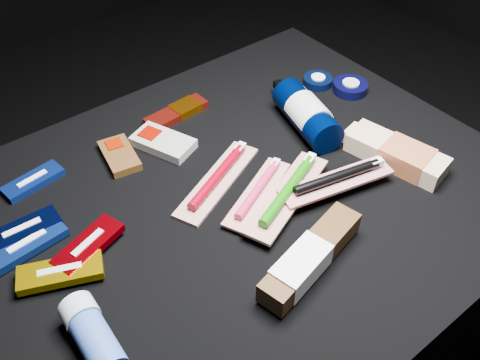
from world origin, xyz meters
TOP-DOWN VIEW (x-y plane):
  - ground at (0.00, 0.00)m, footprint 3.00×3.00m
  - cloth_table at (0.00, 0.00)m, footprint 0.98×0.78m
  - luna_bar_0 at (-0.27, 0.25)m, footprint 0.11×0.05m
  - luna_bar_1 at (-0.33, 0.11)m, footprint 0.13×0.06m
  - luna_bar_2 at (-0.33, 0.14)m, footprint 0.12×0.05m
  - luna_bar_3 at (-0.32, 0.02)m, footprint 0.13×0.09m
  - luna_bar_4 at (-0.26, 0.04)m, footprint 0.13×0.08m
  - clif_bar_0 at (-0.11, 0.22)m, footprint 0.07×0.11m
  - clif_bar_1 at (-0.03, 0.20)m, footprint 0.10×0.13m
  - power_bar at (0.05, 0.26)m, footprint 0.14×0.05m
  - lotion_bottle at (0.23, 0.06)m, footprint 0.11×0.22m
  - cream_tin_upper at (0.36, 0.16)m, footprint 0.06×0.06m
  - cream_tin_lower at (0.39, 0.10)m, footprint 0.08×0.08m
  - bodywash_bottle at (0.29, -0.12)m, footprint 0.10×0.20m
  - deodorant_stick at (-0.33, -0.11)m, footprint 0.05×0.12m
  - toothbrush_pack_0 at (-0.01, 0.05)m, footprint 0.22×0.14m
  - toothbrush_pack_1 at (0.03, -0.03)m, footprint 0.19×0.12m
  - toothbrush_pack_2 at (0.06, -0.07)m, footprint 0.23×0.13m
  - toothbrush_pack_3 at (0.14, -0.10)m, footprint 0.22×0.10m
  - toothpaste_carton_red at (0.02, -0.18)m, footprint 0.17×0.09m
  - toothpaste_carton_green at (-0.02, -0.19)m, footprint 0.22×0.09m

SIDE VIEW (x-z plane):
  - ground at x=0.00m, z-range 0.00..0.00m
  - cloth_table at x=0.00m, z-range 0.00..0.40m
  - luna_bar_0 at x=-0.27m, z-range 0.40..0.41m
  - power_bar at x=0.05m, z-range 0.40..0.42m
  - clif_bar_0 at x=-0.11m, z-range 0.40..0.42m
  - cream_tin_upper at x=0.36m, z-range 0.40..0.42m
  - toothbrush_pack_0 at x=-0.01m, z-range 0.40..0.42m
  - clif_bar_1 at x=-0.03m, z-range 0.40..0.42m
  - luna_bar_1 at x=-0.33m, z-range 0.40..0.42m
  - cream_tin_lower at x=0.39m, z-range 0.40..0.42m
  - luna_bar_2 at x=-0.33m, z-range 0.40..0.42m
  - toothbrush_pack_1 at x=0.03m, z-range 0.40..0.43m
  - luna_bar_3 at x=-0.32m, z-range 0.41..0.42m
  - toothpaste_carton_red at x=0.02m, z-range 0.40..0.43m
  - luna_bar_4 at x=-0.26m, z-range 0.41..0.42m
  - bodywash_bottle at x=0.29m, z-range 0.40..0.44m
  - toothbrush_pack_2 at x=0.06m, z-range 0.41..0.44m
  - deodorant_stick at x=-0.33m, z-range 0.40..0.45m
  - toothpaste_carton_green at x=-0.02m, z-range 0.40..0.45m
  - toothbrush_pack_3 at x=0.14m, z-range 0.42..0.44m
  - lotion_bottle at x=0.23m, z-range 0.40..0.47m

